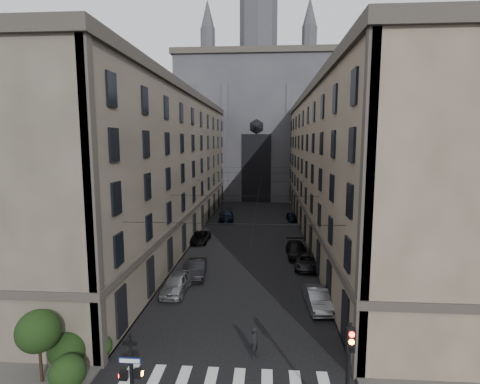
% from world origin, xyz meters
% --- Properties ---
extents(sidewalk_left, '(7.00, 80.00, 0.15)m').
position_xyz_m(sidewalk_left, '(-10.50, 36.00, 0.07)').
color(sidewalk_left, '#383533').
rests_on(sidewalk_left, ground).
extents(sidewalk_right, '(7.00, 80.00, 0.15)m').
position_xyz_m(sidewalk_right, '(10.50, 36.00, 0.07)').
color(sidewalk_right, '#383533').
rests_on(sidewalk_right, ground).
extents(building_left, '(13.60, 60.60, 18.85)m').
position_xyz_m(building_left, '(-13.44, 36.00, 9.34)').
color(building_left, '#464135').
rests_on(building_left, ground).
extents(building_right, '(13.60, 60.60, 18.85)m').
position_xyz_m(building_right, '(13.44, 36.00, 9.34)').
color(building_right, brown).
rests_on(building_right, ground).
extents(gothic_tower, '(35.00, 23.00, 58.00)m').
position_xyz_m(gothic_tower, '(0.00, 74.96, 17.80)').
color(gothic_tower, '#2D2D33').
rests_on(gothic_tower, ground).
extents(traffic_light_right, '(0.34, 0.50, 5.20)m').
position_xyz_m(traffic_light_right, '(5.60, 1.92, 3.29)').
color(traffic_light_right, black).
rests_on(traffic_light_right, ground).
extents(shrub_cluster, '(3.90, 4.40, 3.90)m').
position_xyz_m(shrub_cluster, '(-8.72, 5.01, 1.80)').
color(shrub_cluster, black).
rests_on(shrub_cluster, sidewalk_left).
extents(tram_wires, '(14.00, 60.00, 0.43)m').
position_xyz_m(tram_wires, '(0.00, 35.63, 7.25)').
color(tram_wires, black).
rests_on(tram_wires, ground).
extents(car_left_near, '(2.07, 4.81, 1.62)m').
position_xyz_m(car_left_near, '(-5.33, 16.72, 0.81)').
color(car_left_near, gray).
rests_on(car_left_near, ground).
extents(car_left_midnear, '(2.07, 4.87, 1.56)m').
position_xyz_m(car_left_midnear, '(-4.33, 20.53, 0.78)').
color(car_left_midnear, black).
rests_on(car_left_midnear, ground).
extents(car_left_midfar, '(2.37, 4.89, 1.34)m').
position_xyz_m(car_left_midfar, '(-6.20, 32.35, 0.67)').
color(car_left_midfar, black).
rests_on(car_left_midfar, ground).
extents(car_left_far, '(2.83, 5.78, 1.62)m').
position_xyz_m(car_left_far, '(-4.25, 45.57, 0.81)').
color(car_left_far, black).
rests_on(car_left_far, ground).
extents(car_right_near, '(1.92, 4.64, 1.49)m').
position_xyz_m(car_right_near, '(6.09, 14.63, 0.75)').
color(car_right_near, slate).
rests_on(car_right_near, ground).
extents(car_right_midnear, '(2.78, 5.14, 1.37)m').
position_xyz_m(car_right_midnear, '(6.20, 23.72, 0.68)').
color(car_right_midnear, black).
rests_on(car_right_midnear, ground).
extents(car_right_midfar, '(2.36, 5.42, 1.55)m').
position_xyz_m(car_right_midfar, '(5.52, 27.35, 0.78)').
color(car_right_midfar, black).
rests_on(car_right_midfar, ground).
extents(car_right_far, '(1.78, 3.83, 1.27)m').
position_xyz_m(car_right_far, '(6.20, 46.22, 0.64)').
color(car_right_far, black).
rests_on(car_right_far, ground).
extents(pedestrian, '(0.65, 0.78, 1.83)m').
position_xyz_m(pedestrian, '(1.53, 7.79, 0.92)').
color(pedestrian, black).
rests_on(pedestrian, ground).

